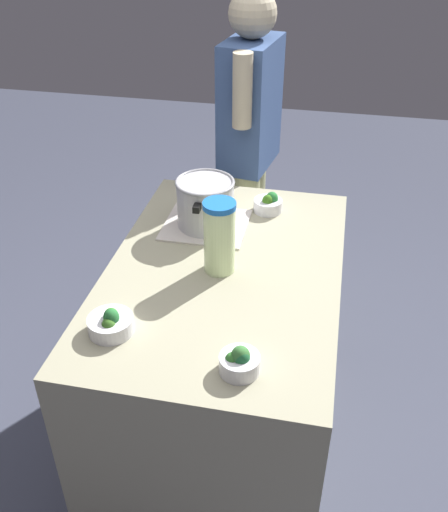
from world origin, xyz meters
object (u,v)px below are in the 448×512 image
broccoli_bowl_center (111,323)px  person_cook (249,155)px  lemonade_pitcher (219,237)px  cooking_pot (205,202)px  broccoli_bowl_back (268,204)px  broccoli_bowl_front (239,361)px

broccoli_bowl_center → person_cook: size_ratio=0.08×
lemonade_pitcher → cooking_pot: bearing=22.6°
lemonade_pitcher → broccoli_bowl_back: lemonade_pitcher is taller
cooking_pot → broccoli_bowl_center: cooking_pot is taller
cooking_pot → broccoli_bowl_back: bearing=-53.1°
broccoli_bowl_center → broccoli_bowl_back: bearing=-23.6°
person_cook → broccoli_bowl_center: bearing=171.4°
cooking_pot → broccoli_bowl_center: bearing=168.2°
lemonade_pitcher → broccoli_bowl_front: lemonade_pitcher is taller
broccoli_bowl_front → person_cook: size_ratio=0.07×
lemonade_pitcher → broccoli_bowl_back: (0.43, -0.11, -0.10)m
cooking_pot → person_cook: person_cook is taller
lemonade_pitcher → person_cook: bearing=3.3°
broccoli_bowl_center → cooking_pot: bearing=-11.8°
cooking_pot → person_cook: size_ratio=0.18×
cooking_pot → broccoli_bowl_center: size_ratio=2.13×
broccoli_bowl_center → person_cook: bearing=-8.6°
broccoli_bowl_front → cooking_pot: bearing=19.9°
broccoli_bowl_front → person_cook: (1.34, 0.20, -0.01)m
lemonade_pitcher → broccoli_bowl_back: bearing=-13.8°
broccoli_bowl_front → broccoli_bowl_center: (0.08, 0.39, -0.00)m
person_cook → broccoli_bowl_back: bearing=-161.4°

